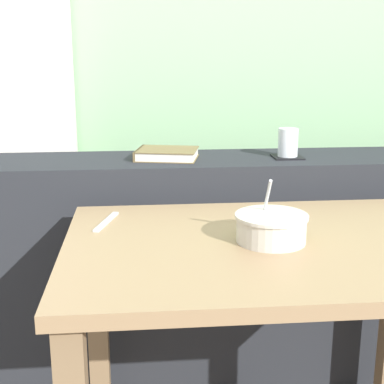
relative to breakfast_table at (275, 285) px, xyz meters
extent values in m
cube|color=#23262B|center=(-0.08, 0.60, -0.20)|extent=(2.80, 0.32, 0.82)
cube|color=#826849|center=(-0.47, 0.30, -0.26)|extent=(0.06, 0.06, 0.69)
cube|color=#997A56|center=(0.00, 0.00, 0.10)|extent=(1.05, 0.71, 0.03)
cube|color=black|center=(0.17, 0.58, 0.22)|extent=(0.10, 0.10, 0.00)
cylinder|color=white|center=(0.17, 0.58, 0.27)|extent=(0.07, 0.07, 0.10)
cylinder|color=#BC3D51|center=(0.17, 0.58, 0.26)|extent=(0.06, 0.06, 0.07)
cube|color=brown|center=(-0.24, 0.59, 0.21)|extent=(0.23, 0.20, 0.00)
cube|color=silver|center=(-0.24, 0.59, 0.23)|extent=(0.22, 0.19, 0.03)
cube|color=brown|center=(-0.24, 0.59, 0.24)|extent=(0.23, 0.20, 0.00)
cube|color=brown|center=(-0.34, 0.62, 0.23)|extent=(0.04, 0.16, 0.03)
cylinder|color=beige|center=(-0.02, 0.00, 0.15)|extent=(0.17, 0.17, 0.07)
cylinder|color=beige|center=(-0.02, 0.00, 0.18)|extent=(0.18, 0.18, 0.01)
cylinder|color=brown|center=(-0.02, 0.00, 0.15)|extent=(0.15, 0.15, 0.05)
cylinder|color=silver|center=(-0.02, 0.02, 0.21)|extent=(0.01, 0.11, 0.14)
ellipsoid|color=silver|center=(-0.02, 0.04, 0.17)|extent=(0.03, 0.05, 0.01)
cube|color=silver|center=(-0.43, 0.19, 0.12)|extent=(0.06, 0.17, 0.01)
camera|label=1|loc=(-0.33, -1.27, 0.58)|focal=51.82mm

